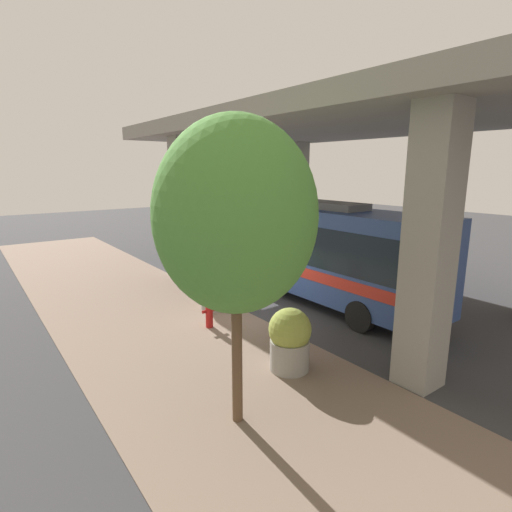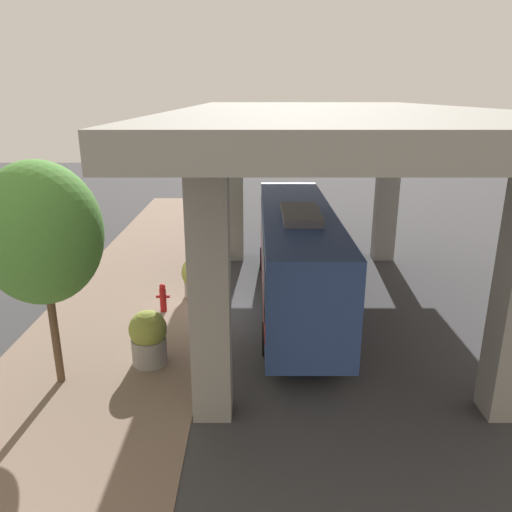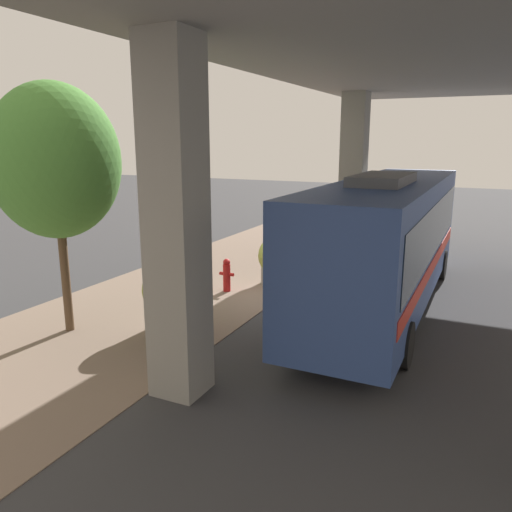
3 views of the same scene
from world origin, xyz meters
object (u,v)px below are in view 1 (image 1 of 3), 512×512
Objects in this scene: planter_middle at (217,287)px; street_tree_near at (235,217)px; fire_hydrant at (209,312)px; planter_front at (290,339)px; bus at (307,245)px.

street_tree_near is (-3.11, -5.96, 3.35)m from planter_middle.
fire_hydrant is 0.65× the size of planter_middle.
fire_hydrant is 0.18× the size of street_tree_near.
planter_front is at bearing -100.10° from planter_middle.
planter_middle is at bearing 166.34° from bus.
planter_middle reaches higher than planter_front.
fire_hydrant is 0.65× the size of planter_front.
fire_hydrant is 1.84m from planter_middle.
bus is 8.69m from street_tree_near.
planter_middle is at bearing 51.35° from fire_hydrant.
street_tree_near is at bearing -113.52° from fire_hydrant.
planter_front is (-4.51, -4.14, -1.24)m from bus.
planter_front is 1.00× the size of planter_middle.
planter_middle is at bearing 62.42° from street_tree_near.
street_tree_near reaches higher than fire_hydrant.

